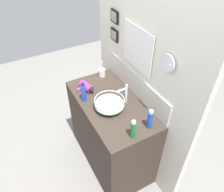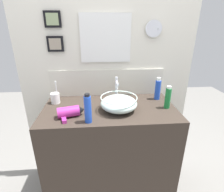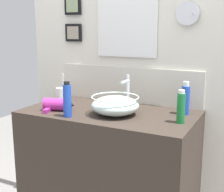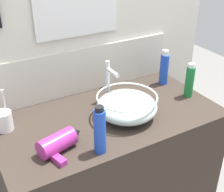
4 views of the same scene
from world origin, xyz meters
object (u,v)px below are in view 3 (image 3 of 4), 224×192
(toothbrush_cup, at_px, (61,94))
(soap_dispenser, at_px, (185,99))
(glass_bowl_sink, at_px, (115,105))
(hair_drier, at_px, (58,105))
(shampoo_bottle, at_px, (67,100))
(spray_bottle, at_px, (181,107))
(faucet, at_px, (127,89))

(toothbrush_cup, xyz_separation_m, soap_dispenser, (0.90, 0.02, 0.05))
(glass_bowl_sink, relative_size, hair_drier, 1.37)
(shampoo_bottle, xyz_separation_m, spray_bottle, (0.62, 0.18, -0.01))
(spray_bottle, bearing_deg, glass_bowl_sink, -178.37)
(faucet, height_order, spray_bottle, faucet)
(shampoo_bottle, bearing_deg, glass_bowl_sink, 35.70)
(toothbrush_cup, height_order, shampoo_bottle, shampoo_bottle)
(hair_drier, relative_size, soap_dispenser, 1.04)
(toothbrush_cup, height_order, spray_bottle, toothbrush_cup)
(shampoo_bottle, height_order, soap_dispenser, shampoo_bottle)
(glass_bowl_sink, xyz_separation_m, shampoo_bottle, (-0.23, -0.17, 0.04))
(toothbrush_cup, bearing_deg, soap_dispenser, 0.99)
(shampoo_bottle, relative_size, spray_bottle, 1.13)
(faucet, height_order, toothbrush_cup, faucet)
(toothbrush_cup, bearing_deg, faucet, -1.14)
(hair_drier, height_order, soap_dispenser, soap_dispenser)
(glass_bowl_sink, distance_m, spray_bottle, 0.40)
(shampoo_bottle, bearing_deg, soap_dispenser, 31.02)
(faucet, xyz_separation_m, hair_drier, (-0.36, -0.25, -0.09))
(faucet, relative_size, spray_bottle, 1.18)
(faucet, distance_m, spray_bottle, 0.43)
(glass_bowl_sink, height_order, hair_drier, glass_bowl_sink)
(glass_bowl_sink, distance_m, faucet, 0.18)
(hair_drier, distance_m, spray_bottle, 0.76)
(glass_bowl_sink, relative_size, spray_bottle, 1.54)
(toothbrush_cup, relative_size, spray_bottle, 1.05)
(toothbrush_cup, relative_size, shampoo_bottle, 0.93)
(toothbrush_cup, bearing_deg, shampoo_bottle, -49.52)
(faucet, bearing_deg, hair_drier, -145.91)
(glass_bowl_sink, xyz_separation_m, toothbrush_cup, (-0.53, 0.18, -0.01))
(hair_drier, bearing_deg, toothbrush_cup, 122.20)
(soap_dispenser, relative_size, spray_bottle, 1.08)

